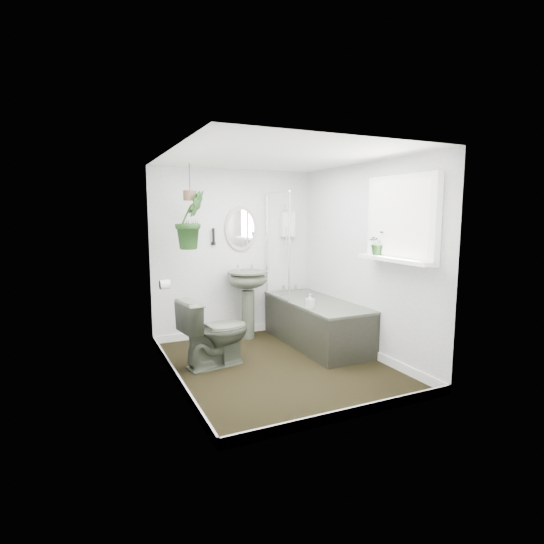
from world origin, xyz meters
name	(u,v)px	position (x,y,z in m)	size (l,w,h in m)	color
floor	(278,366)	(0.00, 0.00, -0.01)	(2.30, 2.80, 0.02)	black
ceiling	(278,156)	(0.00, 0.00, 2.31)	(2.30, 2.80, 0.02)	white
wall_back	(234,254)	(0.00, 1.41, 1.15)	(2.30, 0.02, 2.30)	white
wall_front	(354,284)	(0.00, -1.41, 1.15)	(2.30, 0.02, 2.30)	white
wall_left	(171,271)	(-1.16, 0.00, 1.15)	(0.02, 2.80, 2.30)	white
wall_right	(364,260)	(1.16, 0.00, 1.15)	(0.02, 2.80, 2.30)	white
skirting	(278,361)	(0.00, 0.00, 0.05)	(2.30, 2.80, 0.10)	white
bathtub	(316,323)	(0.80, 0.50, 0.29)	(0.72, 1.72, 0.58)	#444B3B
bath_screen	(277,245)	(0.47, 0.99, 1.28)	(0.04, 0.72, 1.40)	silver
shower_box	(288,224)	(0.80, 1.34, 1.55)	(0.20, 0.10, 0.35)	white
oval_mirror	(241,228)	(0.09, 1.37, 1.50)	(0.46, 0.03, 0.62)	#ADA397
wall_sconce	(214,236)	(-0.31, 1.36, 1.40)	(0.04, 0.04, 0.22)	black
toilet_roll_holder	(165,285)	(-1.10, 0.70, 0.90)	(0.11, 0.11, 0.11)	white
window_recess	(402,219)	(1.09, -0.70, 1.65)	(0.08, 1.00, 0.90)	white
window_sill	(395,260)	(1.02, -0.70, 1.23)	(0.18, 1.00, 0.04)	white
window_blinds	(398,219)	(1.04, -0.70, 1.65)	(0.01, 0.86, 0.76)	white
toilet	(215,332)	(-0.64, 0.29, 0.39)	(0.44, 0.77, 0.79)	#444B3B
pedestal_sink	(248,305)	(0.09, 1.13, 0.47)	(0.55, 0.47, 0.94)	#444B3B
sill_plant	(379,243)	(1.05, -0.40, 1.38)	(0.24, 0.21, 0.27)	black
hanging_plant	(191,220)	(-0.72, 0.95, 1.63)	(0.39, 0.31, 0.71)	black
soap_bottle	(310,301)	(0.51, 0.17, 0.67)	(0.08, 0.08, 0.17)	black
hanging_pot	(190,196)	(-0.72, 0.95, 1.92)	(0.16, 0.16, 0.12)	brown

